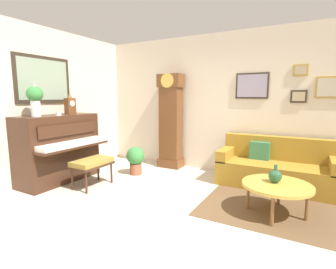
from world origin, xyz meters
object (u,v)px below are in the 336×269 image
object	(u,v)px
piano_bench	(92,164)
grandfather_clock	(171,124)
couch	(276,168)
teacup	(59,114)
mantel_clock	(70,105)
piano	(59,148)
potted_plant	(135,158)
flower_vase	(35,97)
green_jug	(275,176)
coffee_table	(277,186)

from	to	relation	value
piano_bench	grandfather_clock	xyz separation A→B (m)	(0.58, 1.77, 0.56)
couch	teacup	size ratio (longest dim) A/B	16.38
teacup	mantel_clock	bearing A→B (deg)	108.09
mantel_clock	teacup	distance (m)	0.40
grandfather_clock	piano	bearing A→B (deg)	-126.18
potted_plant	grandfather_clock	bearing A→B (deg)	67.30
piano	couch	distance (m)	3.89
piano	teacup	bearing A→B (deg)	-25.29
mantel_clock	flower_vase	size ratio (longest dim) A/B	0.66
flower_vase	green_jug	world-z (taller)	flower_vase
grandfather_clock	potted_plant	bearing A→B (deg)	-112.70
flower_vase	potted_plant	bearing A→B (deg)	54.66
piano	piano_bench	world-z (taller)	piano
mantel_clock	teacup	size ratio (longest dim) A/B	3.28
piano_bench	grandfather_clock	size ratio (longest dim) A/B	0.34
coffee_table	green_jug	size ratio (longest dim) A/B	3.67
grandfather_clock	couch	xyz separation A→B (m)	(2.19, -0.20, -0.65)
grandfather_clock	flower_vase	world-z (taller)	grandfather_clock
teacup	potted_plant	world-z (taller)	teacup
piano_bench	potted_plant	world-z (taller)	potted_plant
couch	green_jug	distance (m)	1.17
piano	green_jug	xyz separation A→B (m)	(3.63, 0.49, -0.11)
coffee_table	teacup	size ratio (longest dim) A/B	7.59
green_jug	piano_bench	bearing A→B (deg)	-171.58
teacup	green_jug	xyz separation A→B (m)	(3.51, 0.54, -0.73)
teacup	potted_plant	bearing A→B (deg)	50.43
piano_bench	flower_vase	xyz separation A→B (m)	(-0.75, -0.46, 1.13)
coffee_table	flower_vase	size ratio (longest dim) A/B	1.52
couch	mantel_clock	bearing A→B (deg)	-159.32
grandfather_clock	coffee_table	bearing A→B (deg)	-30.70
couch	green_jug	size ratio (longest dim) A/B	7.92
grandfather_clock	mantel_clock	size ratio (longest dim) A/B	5.34
flower_vase	potted_plant	world-z (taller)	flower_vase
piano	piano_bench	xyz separation A→B (m)	(0.75, 0.06, -0.21)
piano_bench	couch	bearing A→B (deg)	29.54
couch	mantel_clock	size ratio (longest dim) A/B	5.00
couch	coffee_table	distance (m)	1.20
piano	green_jug	world-z (taller)	piano
potted_plant	coffee_table	bearing A→B (deg)	-11.63
piano_bench	potted_plant	distance (m)	0.97
grandfather_clock	potted_plant	world-z (taller)	grandfather_clock
piano_bench	coffee_table	bearing A→B (deg)	7.48
grandfather_clock	coffee_table	world-z (taller)	grandfather_clock
piano	mantel_clock	bearing A→B (deg)	89.54
coffee_table	potted_plant	xyz separation A→B (m)	(-2.68, 0.55, -0.07)
grandfather_clock	green_jug	size ratio (longest dim) A/B	8.46
teacup	grandfather_clock	bearing A→B (deg)	57.13
piano	potted_plant	world-z (taller)	piano
flower_vase	mantel_clock	bearing A→B (deg)	89.96
piano_bench	grandfather_clock	world-z (taller)	grandfather_clock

